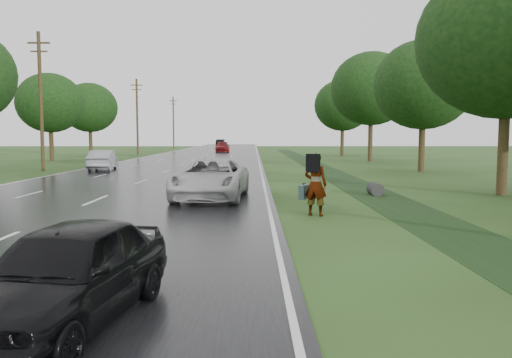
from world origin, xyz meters
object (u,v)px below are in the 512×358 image
object	(u,v)px
white_pickup	(211,179)
silver_sedan	(103,160)
pedestrian	(315,184)
dark_sedan	(67,273)

from	to	relation	value
white_pickup	silver_sedan	world-z (taller)	white_pickup
white_pickup	silver_sedan	distance (m)	18.87
pedestrian	silver_sedan	xyz separation A→B (m)	(-12.99, 20.58, -0.27)
dark_sedan	silver_sedan	xyz separation A→B (m)	(-8.53, 29.90, 0.03)
dark_sedan	silver_sedan	distance (m)	31.10
pedestrian	dark_sedan	world-z (taller)	pedestrian
pedestrian	white_pickup	distance (m)	5.56
silver_sedan	white_pickup	bearing A→B (deg)	112.42
pedestrian	white_pickup	bearing A→B (deg)	-24.42
dark_sedan	silver_sedan	size ratio (longest dim) A/B	0.92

